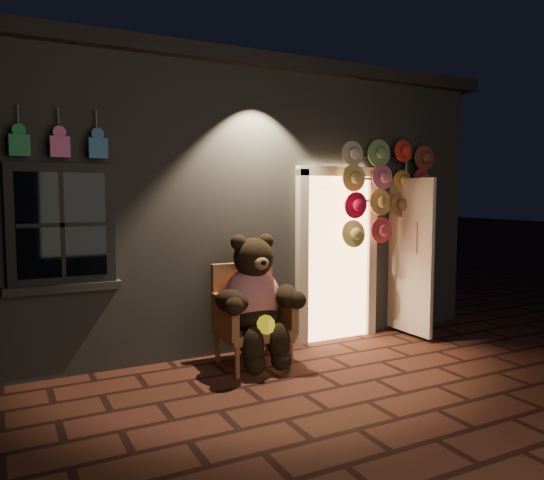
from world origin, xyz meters
TOP-DOWN VIEW (x-y plane):
  - ground at (0.00, 0.00)m, footprint 60.00×60.00m
  - shop_building at (0.00, 3.99)m, footprint 7.30×5.95m
  - wicker_armchair at (-0.06, 1.04)m, footprint 0.77×0.69m
  - teddy_bear at (-0.06, 0.90)m, footprint 1.01×0.79m
  - hat_rack at (2.02, 1.28)m, footprint 1.43×0.22m

SIDE VIEW (x-z plane):
  - ground at x=0.00m, z-range 0.00..0.00m
  - wicker_armchair at x=-0.06m, z-range 0.00..1.09m
  - teddy_bear at x=-0.06m, z-range 0.03..1.42m
  - shop_building at x=0.00m, z-range -0.02..3.49m
  - hat_rack at x=2.02m, z-range 0.67..3.19m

